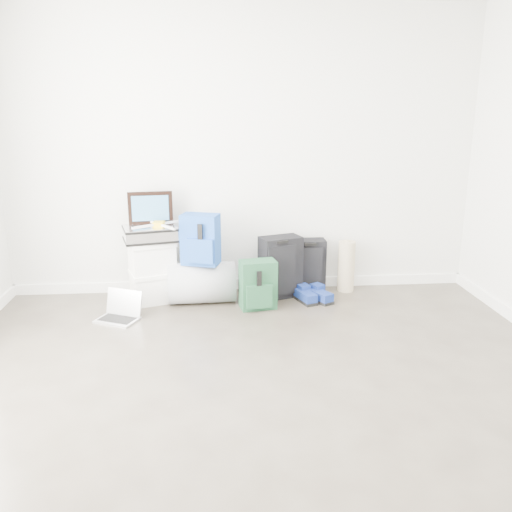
{
  "coord_description": "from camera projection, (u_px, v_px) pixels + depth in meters",
  "views": [
    {
      "loc": [
        -0.32,
        -2.69,
        1.79
      ],
      "look_at": [
        0.08,
        1.9,
        0.5
      ],
      "focal_mm": 38.0,
      "sensor_mm": 36.0,
      "label": 1
    }
  ],
  "objects": [
    {
      "name": "ground",
      "position": [
        271.0,
        431.0,
        3.09
      ],
      "size": [
        5.0,
        5.0,
        0.0
      ],
      "primitive_type": "plane",
      "color": "#352E26",
      "rests_on": "ground"
    },
    {
      "name": "room_envelope",
      "position": [
        273.0,
        120.0,
        2.64
      ],
      "size": [
        4.52,
        5.02,
        2.71
      ],
      "color": "silver",
      "rests_on": "ground"
    },
    {
      "name": "boxes_stack",
      "position": [
        153.0,
        271.0,
        5.06
      ],
      "size": [
        0.49,
        0.44,
        0.58
      ],
      "rotation": [
        0.0,
        0.0,
        0.32
      ],
      "color": "white",
      "rests_on": "ground"
    },
    {
      "name": "briefcase",
      "position": [
        151.0,
        234.0,
        4.96
      ],
      "size": [
        0.54,
        0.45,
        0.14
      ],
      "primitive_type": "cube",
      "rotation": [
        0.0,
        0.0,
        0.24
      ],
      "color": "#B2B2B7",
      "rests_on": "boxes_stack"
    },
    {
      "name": "painting",
      "position": [
        150.0,
        208.0,
        5.0
      ],
      "size": [
        0.41,
        0.07,
        0.3
      ],
      "rotation": [
        0.0,
        0.0,
        0.11
      ],
      "color": "black",
      "rests_on": "briefcase"
    },
    {
      "name": "drone",
      "position": [
        159.0,
        224.0,
        4.92
      ],
      "size": [
        0.45,
        0.45,
        0.05
      ],
      "rotation": [
        0.0,
        0.0,
        -0.17
      ],
      "color": "yellow",
      "rests_on": "briefcase"
    },
    {
      "name": "duffel_bag",
      "position": [
        202.0,
        283.0,
        5.05
      ],
      "size": [
        0.63,
        0.4,
        0.38
      ],
      "primitive_type": "cylinder",
      "rotation": [
        0.0,
        1.57,
        0.03
      ],
      "color": "gray",
      "rests_on": "ground"
    },
    {
      "name": "blue_backpack",
      "position": [
        201.0,
        240.0,
        4.91
      ],
      "size": [
        0.38,
        0.32,
        0.46
      ],
      "rotation": [
        0.0,
        0.0,
        -0.31
      ],
      "color": "#17419B",
      "rests_on": "duffel_bag"
    },
    {
      "name": "large_suitcase",
      "position": [
        280.0,
        267.0,
        5.17
      ],
      "size": [
        0.43,
        0.35,
        0.59
      ],
      "rotation": [
        0.0,
        0.0,
        0.32
      ],
      "color": "black",
      "rests_on": "ground"
    },
    {
      "name": "green_backpack",
      "position": [
        258.0,
        286.0,
        4.89
      ],
      "size": [
        0.35,
        0.28,
        0.45
      ],
      "rotation": [
        0.0,
        0.0,
        0.16
      ],
      "color": "#12331F",
      "rests_on": "ground"
    },
    {
      "name": "carry_on",
      "position": [
        308.0,
        266.0,
        5.34
      ],
      "size": [
        0.33,
        0.22,
        0.52
      ],
      "rotation": [
        0.0,
        0.0,
        -0.01
      ],
      "color": "black",
      "rests_on": "ground"
    },
    {
      "name": "shoes",
      "position": [
        312.0,
        296.0,
        5.11
      ],
      "size": [
        0.37,
        0.33,
        0.1
      ],
      "rotation": [
        0.0,
        0.0,
        0.41
      ],
      "color": "black",
      "rests_on": "ground"
    },
    {
      "name": "rolled_rug",
      "position": [
        346.0,
        266.0,
        5.35
      ],
      "size": [
        0.16,
        0.16,
        0.5
      ],
      "primitive_type": "cylinder",
      "color": "tan",
      "rests_on": "ground"
    },
    {
      "name": "laptop",
      "position": [
        120.0,
        312.0,
        4.68
      ],
      "size": [
        0.41,
        0.37,
        0.24
      ],
      "rotation": [
        0.0,
        0.0,
        -0.44
      ],
      "color": "silver",
      "rests_on": "ground"
    }
  ]
}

